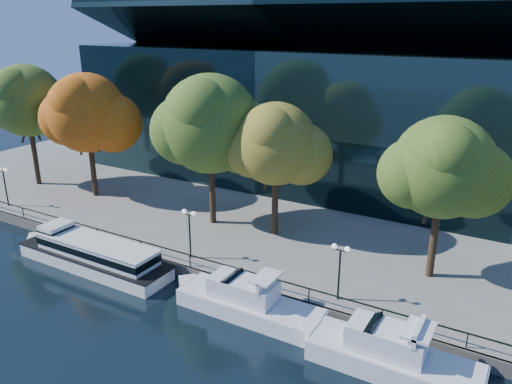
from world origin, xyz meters
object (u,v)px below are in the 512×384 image
Objects in this scene: cruiser_near at (244,300)px; lamp_1 at (189,223)px; cruiser_far at (386,353)px; tree_4 at (445,170)px; tree_2 at (212,126)px; lamp_0 at (4,178)px; tree_3 at (277,146)px; tree_0 at (27,102)px; tour_boat at (90,252)px; lamp_2 at (340,260)px; tree_1 at (88,115)px.

lamp_1 is (-7.06, 3.37, 2.95)m from cruiser_near.
cruiser_far is at bearing -13.99° from lamp_1.
lamp_1 is (-17.29, -6.49, -5.23)m from tree_4.
tree_2 is (-19.51, 11.10, 9.01)m from cruiser_far.
lamp_0 is (-40.30, 4.25, 2.86)m from cruiser_far.
tree_2 is at bearing 109.68° from lamp_1.
tree_2 reaches higher than tree_3.
cruiser_far is 45.79m from tree_0.
tree_4 reaches higher than tour_boat.
lamp_0 is at bearing 180.00° from lamp_2.
lamp_2 reaches higher than cruiser_far.
tree_1 is 15.32m from tree_2.
tree_2 reaches higher than tree_1.
lamp_1 is 12.48m from lamp_2.
cruiser_far is 13.45m from tree_4.
tour_boat is at bearing -169.20° from lamp_2.
tree_4 is (0.23, 10.74, 8.09)m from cruiser_far.
tour_boat is 3.82× the size of lamp_2.
tree_2 is 3.40× the size of lamp_0.
tree_3 is at bearing 45.46° from tour_boat.
tree_0 reaches higher than tour_boat.
lamp_2 is (5.42, 3.37, 2.95)m from cruiser_near.
tree_3 is at bearing 63.26° from lamp_1.
tree_3 is at bearing 2.29° from tree_0.
cruiser_far is 24.19m from tree_2.
lamp_2 is at bearing 137.15° from cruiser_far.
tree_1 reaches higher than lamp_2.
tree_2 is 9.52m from lamp_1.
lamp_0 is at bearing 166.71° from tour_boat.
tree_2 reaches higher than cruiser_near.
cruiser_far is 2.68× the size of lamp_1.
tree_4 reaches higher than cruiser_near.
tour_boat is 14.66m from tree_2.
lamp_2 reaches higher than cruiser_near.
tree_4 is at bearing 43.92° from cruiser_near.
tree_2 is (15.32, 0.16, 0.39)m from tree_1.
tree_4 is at bearing 0.36° from tree_0.
lamp_0 is 35.71m from lamp_2.
cruiser_far is 2.68× the size of lamp_2.
tree_2 is at bearing 1.50° from tree_0.
tree_0 reaches higher than tree_1.
tree_0 reaches higher than cruiser_near.
cruiser_near is at bearing -25.49° from lamp_1.
tree_3 is (30.28, 1.21, -1.37)m from tree_0.
lamp_1 is at bearing -116.74° from tree_3.
lamp_0 is at bearing -164.61° from tree_3.
lamp_0 is at bearing 173.66° from cruiser_near.
lamp_1 is at bearing 27.39° from tour_boat.
cruiser_near is at bearing -22.03° from tree_1.
tree_3 is at bearing 1.99° from tree_1.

